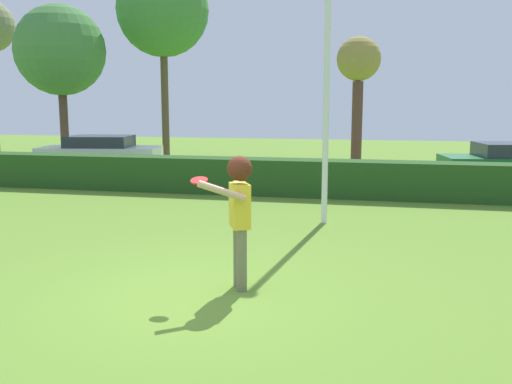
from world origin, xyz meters
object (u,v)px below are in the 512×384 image
object	(u,v)px
person	(239,206)
lamppost	(327,60)
frisbee	(199,180)
parked_car_white	(100,151)
oak_tree	(163,11)
bare_elm_tree	(359,66)
willow_tree	(60,51)

from	to	relation	value
person	lamppost	distance (m)	4.90
frisbee	parked_car_white	bearing A→B (deg)	122.98
person	frisbee	bearing A→B (deg)	-170.12
person	frisbee	size ratio (longest dim) A/B	7.86
parked_car_white	oak_tree	xyz separation A→B (m)	(1.16, 3.47, 5.33)
person	frisbee	world-z (taller)	person
lamppost	oak_tree	bearing A→B (deg)	125.55
person	parked_car_white	size ratio (longest dim) A/B	0.40
parked_car_white	oak_tree	bearing A→B (deg)	71.61
frisbee	oak_tree	xyz separation A→B (m)	(-6.30, 14.97, 4.56)
person	frisbee	xyz separation A→B (m)	(-0.51, -0.09, 0.33)
lamppost	bare_elm_tree	distance (m)	10.45
person	lamppost	world-z (taller)	lamppost
person	oak_tree	bearing A→B (deg)	114.59
parked_car_white	bare_elm_tree	bearing A→B (deg)	20.79
person	lamppost	bearing A→B (deg)	80.67
willow_tree	oak_tree	xyz separation A→B (m)	(3.35, 2.09, 1.67)
frisbee	bare_elm_tree	xyz separation A→B (m)	(1.45, 14.88, 2.31)
oak_tree	parked_car_white	bearing A→B (deg)	-108.39
frisbee	bare_elm_tree	distance (m)	15.13
lamppost	oak_tree	world-z (taller)	oak_tree
person	lamppost	size ratio (longest dim) A/B	0.30
lamppost	parked_car_white	bearing A→B (deg)	140.90
lamppost	willow_tree	size ratio (longest dim) A/B	0.97
parked_car_white	lamppost	bearing A→B (deg)	-39.10
person	willow_tree	world-z (taller)	willow_tree
person	parked_car_white	distance (m)	13.92
parked_car_white	bare_elm_tree	xyz separation A→B (m)	(8.91, 3.38, 3.08)
frisbee	lamppost	bearing A→B (deg)	74.61
frisbee	bare_elm_tree	bearing A→B (deg)	84.43
frisbee	oak_tree	size ratio (longest dim) A/B	0.03
willow_tree	oak_tree	bearing A→B (deg)	31.88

